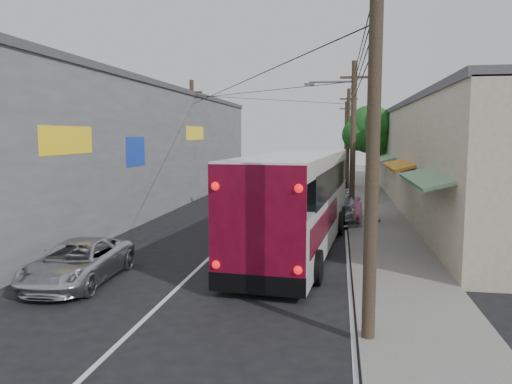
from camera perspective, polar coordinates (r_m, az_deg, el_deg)
ground at (r=13.93m, az=-10.23°, el=-11.93°), size 120.00×120.00×0.00m
sidewalk at (r=32.77m, az=12.82°, el=-1.21°), size 3.00×80.00×0.12m
building_right at (r=35.05m, az=20.13°, el=4.13°), size 7.09×40.00×6.25m
building_left at (r=33.10m, az=-13.78°, el=5.09°), size 7.20×36.00×7.25m
utility_poles at (r=32.78m, az=7.04°, el=6.04°), size 11.80×45.28×8.00m
street_tree at (r=38.51m, az=13.04°, el=6.81°), size 4.40×4.00×6.60m
coach_bus at (r=19.22m, az=4.85°, el=-0.90°), size 3.84×12.96×3.68m
jeepney at (r=15.89m, az=-19.69°, el=-7.55°), size 2.29×4.59×1.25m
parked_suv at (r=25.69m, az=9.53°, el=-1.77°), size 2.08×4.95×1.43m
parked_car_mid at (r=32.64m, az=9.07°, el=-0.07°), size 1.81×4.03×1.34m
parked_car_far at (r=42.19m, az=9.44°, el=1.42°), size 1.69×4.21×1.36m
pedestrian_near at (r=23.60m, az=11.48°, el=-2.16°), size 0.60×0.45×1.50m
pedestrian_far at (r=25.46m, az=13.18°, el=-1.35°), size 0.92×0.78×1.69m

